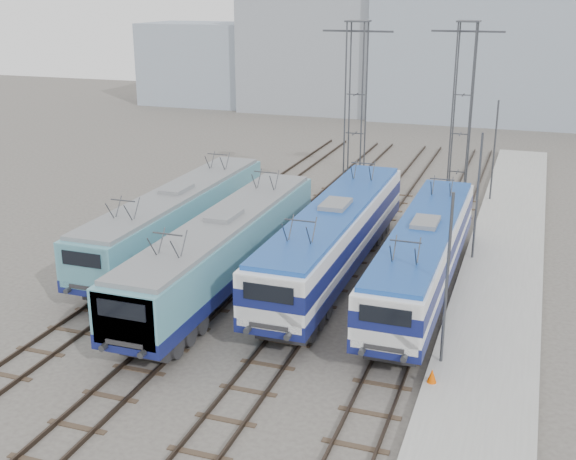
% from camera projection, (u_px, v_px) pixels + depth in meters
% --- Properties ---
extents(ground, '(160.00, 160.00, 0.00)m').
position_uv_depth(ground, '(215.00, 356.00, 28.61)').
color(ground, '#514C47').
extents(platform, '(4.00, 70.00, 0.30)m').
position_uv_depth(platform, '(495.00, 308.00, 32.55)').
color(platform, '#9E9E99').
rests_on(platform, ground).
extents(locomotive_far_left, '(2.79, 17.65, 3.32)m').
position_uv_depth(locomotive_far_left, '(176.00, 217.00, 38.86)').
color(locomotive_far_left, '#121855').
rests_on(locomotive_far_left, ground).
extents(locomotive_center_left, '(2.87, 18.14, 3.41)m').
position_uv_depth(locomotive_center_left, '(223.00, 248.00, 33.98)').
color(locomotive_center_left, '#121855').
rests_on(locomotive_center_left, ground).
extents(locomotive_center_right, '(2.94, 18.58, 3.49)m').
position_uv_depth(locomotive_center_right, '(334.00, 235.00, 35.46)').
color(locomotive_center_right, '#121855').
rests_on(locomotive_center_right, ground).
extents(locomotive_far_right, '(2.76, 17.42, 3.28)m').
position_uv_depth(locomotive_far_right, '(423.00, 252.00, 33.48)').
color(locomotive_far_right, '#121855').
rests_on(locomotive_far_right, ground).
extents(catenary_tower_west, '(4.50, 1.20, 12.00)m').
position_uv_depth(catenary_tower_west, '(355.00, 108.00, 46.24)').
color(catenary_tower_west, '#3F4247').
rests_on(catenary_tower_west, ground).
extents(catenary_tower_east, '(4.50, 1.20, 12.00)m').
position_uv_depth(catenary_tower_east, '(462.00, 108.00, 46.00)').
color(catenary_tower_east, '#3F4247').
rests_on(catenary_tower_east, ground).
extents(mast_front, '(0.12, 0.12, 7.00)m').
position_uv_depth(mast_front, '(447.00, 284.00, 26.61)').
color(mast_front, '#3F4247').
rests_on(mast_front, ground).
extents(mast_mid, '(0.12, 0.12, 7.00)m').
position_uv_depth(mast_mid, '(477.00, 199.00, 37.37)').
color(mast_mid, '#3F4247').
rests_on(mast_mid, ground).
extents(mast_rear, '(0.12, 0.12, 7.00)m').
position_uv_depth(mast_rear, '(494.00, 153.00, 48.12)').
color(mast_rear, '#3F4247').
rests_on(mast_rear, ground).
extents(safety_cone, '(0.35, 0.35, 0.52)m').
position_uv_depth(safety_cone, '(432.00, 376.00, 26.04)').
color(safety_cone, '#D84C00').
rests_on(safety_cone, platform).
extents(building_west, '(18.00, 12.00, 14.00)m').
position_uv_depth(building_west, '(324.00, 50.00, 86.34)').
color(building_west, '#8C939D').
rests_on(building_west, ground).
extents(building_center, '(22.00, 14.00, 18.00)m').
position_uv_depth(building_center, '(479.00, 36.00, 80.09)').
color(building_center, '#8D9BAB').
rests_on(building_center, ground).
extents(building_far_west, '(14.00, 10.00, 10.00)m').
position_uv_depth(building_far_west, '(203.00, 63.00, 91.97)').
color(building_far_west, '#8D9BAB').
rests_on(building_far_west, ground).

